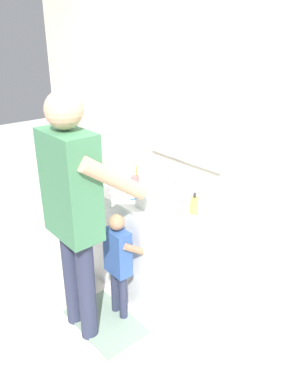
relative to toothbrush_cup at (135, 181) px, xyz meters
The scene contains 10 objects.
ground_plane 1.07m from the toothbrush_cup, 44.62° to the right, with size 14.00×14.00×0.00m, color silver.
back_wall 0.60m from the toothbrush_cup, 35.88° to the left, with size 4.40×0.10×2.70m.
vanity_cabinet 0.62m from the toothbrush_cup, ahead, with size 1.34×0.54×0.89m, color white.
sink_basin 0.37m from the toothbrush_cup, 12.07° to the right, with size 0.35×0.35×0.11m.
faucet 0.39m from the toothbrush_cup, 20.44° to the left, with size 0.18×0.14×0.18m.
toothbrush_cup is the anchor object (origin of this frame).
soap_bottle 0.68m from the toothbrush_cup, ahead, with size 0.06×0.06×0.17m.
bath_mat 1.17m from the toothbrush_cup, 59.19° to the right, with size 0.64×0.40×0.02m, color gray.
child_toddler 0.71m from the toothbrush_cup, 51.70° to the right, with size 0.28×0.28×0.92m.
adult_parent 0.81m from the toothbrush_cup, 69.51° to the right, with size 0.56×0.59×1.81m.
Camera 1 is at (1.91, -1.47, 2.14)m, focal length 34.46 mm.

